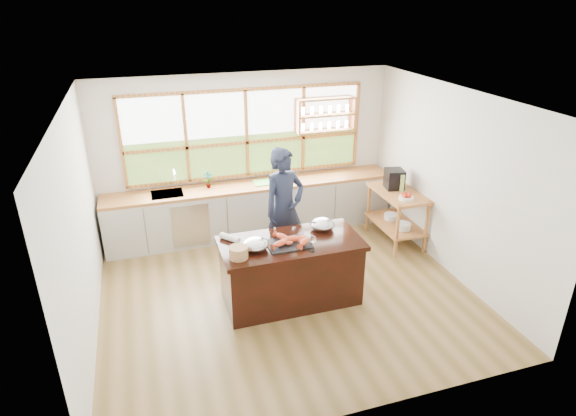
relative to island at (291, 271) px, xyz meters
name	(u,v)px	position (x,y,z in m)	size (l,w,h in m)	color
ground_plane	(286,291)	(0.00, 0.20, -0.45)	(5.00, 5.00, 0.00)	olive
room_shell	(277,162)	(0.02, 0.71, 1.30)	(5.02, 4.52, 2.71)	silver
back_counter	(252,208)	(-0.02, 2.14, 0.00)	(4.90, 0.63, 0.90)	#AAA8A0
right_shelf_unit	(397,208)	(2.19, 1.09, 0.15)	(0.62, 1.10, 0.90)	#AA6535
island	(291,271)	(0.00, 0.00, 0.00)	(1.85, 0.90, 0.90)	black
cook	(284,209)	(0.19, 0.92, 0.48)	(0.68, 0.45, 1.87)	#1A2034
potted_plant	(208,180)	(-0.73, 2.20, 0.59)	(0.15, 0.10, 0.28)	slate
cutting_board	(266,182)	(0.24, 2.14, 0.45)	(0.40, 0.30, 0.01)	#62BE4A
espresso_machine	(394,179)	(2.19, 1.27, 0.61)	(0.28, 0.30, 0.32)	black
wine_bottle	(402,183)	(2.24, 1.10, 0.59)	(0.07, 0.07, 0.28)	#A2C563
fruit_bowl	(406,197)	(2.14, 0.78, 0.49)	(0.23, 0.23, 0.11)	white
slate_board	(288,244)	(-0.06, -0.07, 0.45)	(0.55, 0.40, 0.02)	black
lobster_pile	(290,240)	(-0.03, -0.07, 0.50)	(0.52, 0.44, 0.08)	red
mixing_bowl_left	(255,245)	(-0.49, -0.07, 0.52)	(0.33, 0.33, 0.16)	#B2B4B9
mixing_bowl_right	(322,224)	(0.52, 0.21, 0.52)	(0.33, 0.33, 0.16)	#B2B4B9
wine_glass	(313,240)	(0.18, -0.32, 0.61)	(0.08, 0.08, 0.22)	silver
wicker_basket	(239,253)	(-0.73, -0.21, 0.52)	(0.23, 0.23, 0.15)	tan
parchment_roll	(230,238)	(-0.75, 0.26, 0.49)	(0.08, 0.08, 0.30)	white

